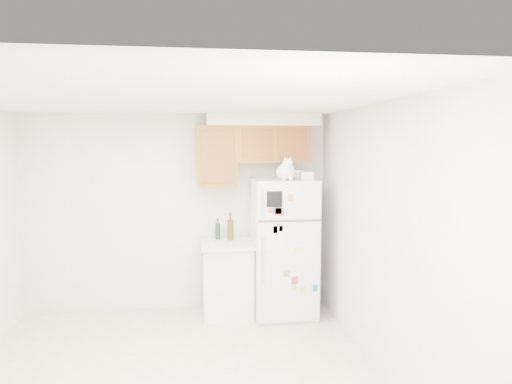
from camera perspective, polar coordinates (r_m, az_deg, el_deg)
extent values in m
cube|color=silver|center=(5.92, -9.75, -2.56)|extent=(3.80, 0.04, 2.50)
cube|color=silver|center=(2.06, -14.27, -19.28)|extent=(3.80, 0.04, 2.50)
cube|color=silver|center=(4.29, 15.55, -5.99)|extent=(0.04, 4.00, 2.50)
cube|color=white|center=(3.88, -11.24, 11.46)|extent=(3.80, 4.00, 0.04)
cube|color=brown|center=(5.76, 2.11, 6.02)|extent=(0.90, 0.33, 0.45)
cube|color=brown|center=(5.69, -4.89, 4.49)|extent=(0.50, 0.33, 0.75)
cube|color=silver|center=(5.76, 0.86, 9.01)|extent=(1.40, 0.37, 0.15)
cube|color=silver|center=(5.72, 3.41, -6.87)|extent=(0.76, 0.72, 1.70)
cube|color=silver|center=(5.25, 4.23, -1.11)|extent=(0.74, 0.03, 0.44)
cube|color=silver|center=(5.42, 4.16, -9.96)|extent=(0.74, 0.03, 1.19)
cube|color=#59595B|center=(5.28, 4.21, -3.53)|extent=(0.74, 0.03, 0.02)
cylinder|color=silver|center=(5.16, 0.82, -1.27)|extent=(0.02, 0.02, 0.32)
cylinder|color=silver|center=(5.29, 0.80, -8.48)|extent=(0.02, 0.02, 0.55)
cube|color=black|center=(5.19, 2.33, -0.89)|extent=(0.18, 0.00, 0.18)
cube|color=white|center=(5.27, 2.52, -5.75)|extent=(0.22, 0.00, 0.28)
cube|color=#D07B41|center=(5.26, 3.13, -4.52)|extent=(0.05, 0.00, 0.08)
cube|color=#CA4D32|center=(5.22, 2.98, -2.49)|extent=(0.10, 0.00, 0.09)
cube|color=white|center=(5.26, 6.59, 0.19)|extent=(0.10, 0.00, 0.07)
cube|color=#EABA52|center=(5.50, 5.90, -12.16)|extent=(0.06, 0.00, 0.10)
cube|color=gold|center=(5.46, 4.75, -11.72)|extent=(0.05, 0.00, 0.08)
cube|color=orange|center=(5.25, 2.43, -4.71)|extent=(0.05, 0.00, 0.09)
cube|color=#B8CA47|center=(5.36, 5.45, -7.18)|extent=(0.11, 0.00, 0.05)
cube|color=#64A753|center=(5.40, 3.88, -10.13)|extent=(0.08, 0.00, 0.07)
cube|color=silver|center=(5.38, 5.36, -8.46)|extent=(0.05, 0.00, 0.05)
cube|color=#245E91|center=(5.53, 7.42, -11.83)|extent=(0.06, 0.00, 0.08)
cube|color=orange|center=(5.20, 1.80, -2.26)|extent=(0.05, 0.00, 0.06)
cube|color=#48484C|center=(5.22, 2.66, -2.29)|extent=(0.11, 0.00, 0.09)
cube|color=#DD7945|center=(5.23, 4.38, -0.70)|extent=(0.06, 0.00, 0.08)
cube|color=#BB2E4E|center=(5.44, 4.85, -10.94)|extent=(0.08, 0.00, 0.09)
cube|color=white|center=(5.80, -3.57, -10.89)|extent=(0.60, 0.60, 0.88)
cube|color=white|center=(5.66, -3.58, -6.49)|extent=(0.64, 0.64, 0.04)
ellipsoid|color=white|center=(5.44, 3.71, 2.48)|extent=(0.22, 0.30, 0.19)
ellipsoid|color=white|center=(5.36, 3.89, 2.89)|extent=(0.16, 0.13, 0.18)
sphere|color=white|center=(5.31, 3.99, 3.60)|extent=(0.11, 0.11, 0.11)
cone|color=white|center=(5.30, 3.68, 4.20)|extent=(0.04, 0.04, 0.04)
cone|color=white|center=(5.31, 4.32, 4.20)|extent=(0.04, 0.04, 0.04)
cone|color=#D88C8C|center=(5.29, 3.69, 4.15)|extent=(0.02, 0.02, 0.03)
cone|color=#D88C8C|center=(5.31, 4.33, 4.15)|extent=(0.02, 0.02, 0.03)
sphere|color=white|center=(5.26, 4.09, 3.39)|extent=(0.05, 0.05, 0.05)
sphere|color=white|center=(5.32, 3.54, 1.76)|extent=(0.06, 0.06, 0.06)
sphere|color=white|center=(5.34, 4.36, 1.76)|extent=(0.06, 0.06, 0.06)
cylinder|color=white|center=(5.57, 4.45, 1.94)|extent=(0.14, 0.19, 0.06)
cube|color=white|center=(5.74, 5.02, 2.26)|extent=(0.20, 0.16, 0.10)
cube|color=white|center=(5.50, 6.39, 2.03)|extent=(0.16, 0.12, 0.09)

